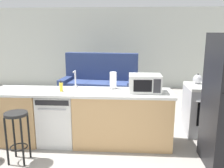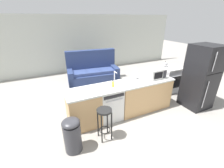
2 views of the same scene
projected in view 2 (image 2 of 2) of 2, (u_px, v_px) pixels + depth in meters
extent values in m
plane|color=gray|center=(117.00, 115.00, 4.14)|extent=(24.00, 24.00, 0.00)
cube|color=beige|center=(84.00, 44.00, 7.20)|extent=(10.00, 0.06, 2.60)
cube|color=tan|center=(84.00, 110.00, 3.61)|extent=(0.75, 0.62, 0.86)
cube|color=tan|center=(143.00, 95.00, 4.29)|extent=(1.55, 0.62, 0.86)
cube|color=silver|center=(123.00, 85.00, 3.84)|extent=(2.94, 0.66, 0.04)
cube|color=brown|center=(122.00, 112.00, 4.19)|extent=(2.86, 0.56, 0.08)
cube|color=white|center=(109.00, 104.00, 3.88)|extent=(0.58, 0.58, 0.84)
cube|color=black|center=(114.00, 96.00, 3.48)|extent=(0.52, 0.01, 0.08)
cylinder|color=#B2B2B7|center=(114.00, 100.00, 3.51)|extent=(0.44, 0.02, 0.02)
cube|color=#A8AAB2|center=(169.00, 80.00, 5.34)|extent=(0.76, 0.64, 0.85)
cube|color=black|center=(177.00, 82.00, 5.05)|extent=(0.53, 0.01, 0.43)
cylinder|color=silver|center=(178.00, 76.00, 4.94)|extent=(0.61, 0.03, 0.03)
cube|color=white|center=(171.00, 68.00, 5.16)|extent=(0.76, 0.64, 0.05)
torus|color=black|center=(170.00, 69.00, 4.98)|extent=(0.16, 0.16, 0.01)
torus|color=black|center=(178.00, 68.00, 5.11)|extent=(0.16, 0.16, 0.01)
torus|color=black|center=(165.00, 67.00, 5.19)|extent=(0.16, 0.16, 0.01)
torus|color=black|center=(172.00, 66.00, 5.32)|extent=(0.16, 0.16, 0.01)
cube|color=black|center=(201.00, 77.00, 4.23)|extent=(0.72, 0.70, 1.83)
cylinder|color=#B2B2B7|center=(215.00, 62.00, 3.62)|extent=(0.02, 0.02, 0.49)
cylinder|color=#B2B2B7|center=(205.00, 95.00, 3.99)|extent=(0.02, 0.02, 0.79)
cube|color=black|center=(215.00, 74.00, 3.85)|extent=(0.68, 0.01, 0.01)
cube|color=white|center=(155.00, 73.00, 4.18)|extent=(0.50, 0.36, 0.28)
cube|color=black|center=(159.00, 76.00, 4.01)|extent=(0.27, 0.01, 0.18)
cube|color=#2D2D33|center=(165.00, 74.00, 4.09)|extent=(0.11, 0.01, 0.21)
cylinder|color=silver|center=(114.00, 81.00, 3.96)|extent=(0.07, 0.07, 0.03)
cylinder|color=silver|center=(114.00, 76.00, 3.91)|extent=(0.02, 0.02, 0.26)
cylinder|color=silver|center=(116.00, 72.00, 3.79)|extent=(0.02, 0.14, 0.02)
cylinder|color=#4C4C51|center=(136.00, 78.00, 4.19)|extent=(0.14, 0.14, 0.01)
cylinder|color=white|center=(136.00, 74.00, 4.13)|extent=(0.11, 0.11, 0.27)
cylinder|color=yellow|center=(113.00, 84.00, 3.65)|extent=(0.06, 0.06, 0.14)
cylinder|color=black|center=(113.00, 81.00, 3.61)|extent=(0.02, 0.02, 0.04)
sphere|color=#B2B2B7|center=(165.00, 64.00, 5.15)|extent=(0.17, 0.17, 0.17)
sphere|color=black|center=(166.00, 62.00, 5.11)|extent=(0.03, 0.03, 0.03)
cone|color=#B2B2B7|center=(167.00, 64.00, 5.18)|extent=(0.08, 0.04, 0.06)
cylinder|color=black|center=(104.00, 111.00, 3.06)|extent=(0.32, 0.32, 0.04)
cylinder|color=black|center=(102.00, 130.00, 3.08)|extent=(0.03, 0.03, 0.70)
cylinder|color=black|center=(112.00, 127.00, 3.16)|extent=(0.03, 0.03, 0.70)
cylinder|color=black|center=(98.00, 123.00, 3.26)|extent=(0.03, 0.03, 0.70)
cylinder|color=black|center=(107.00, 121.00, 3.35)|extent=(0.03, 0.03, 0.70)
torus|color=black|center=(105.00, 130.00, 3.27)|extent=(0.25, 0.25, 0.02)
cylinder|color=#333338|center=(73.00, 138.00, 2.93)|extent=(0.34, 0.34, 0.62)
ellipsoid|color=#333338|center=(71.00, 123.00, 2.78)|extent=(0.35, 0.35, 0.14)
cube|color=navy|center=(93.00, 77.00, 6.14)|extent=(2.09, 1.12, 0.42)
cube|color=navy|center=(91.00, 65.00, 6.26)|extent=(2.01, 0.46, 1.27)
cube|color=navy|center=(71.00, 78.00, 5.84)|extent=(0.30, 0.92, 0.62)
cube|color=navy|center=(114.00, 73.00, 6.37)|extent=(0.30, 0.92, 0.62)
cube|color=#35477D|center=(79.00, 73.00, 5.83)|extent=(0.63, 0.69, 0.12)
cube|color=#35477D|center=(93.00, 72.00, 5.99)|extent=(0.63, 0.69, 0.12)
cube|color=#35477D|center=(106.00, 70.00, 6.15)|extent=(0.63, 0.69, 0.12)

